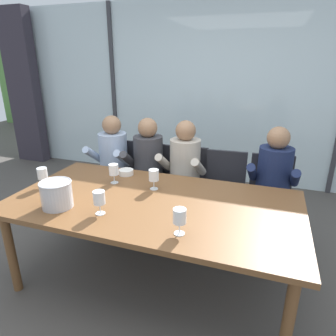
{
  "coord_description": "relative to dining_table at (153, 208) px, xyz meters",
  "views": [
    {
      "loc": [
        0.79,
        -1.93,
        1.78
      ],
      "look_at": [
        0.0,
        0.35,
        0.9
      ],
      "focal_mm": 31.75,
      "sensor_mm": 36.0,
      "label": 1
    }
  ],
  "objects": [
    {
      "name": "wine_glass_spare_empty",
      "position": [
        -0.08,
        0.21,
        0.18
      ],
      "size": [
        0.08,
        0.08,
        0.17
      ],
      "color": "silver",
      "rests_on": "dining_table"
    },
    {
      "name": "person_pale_blue_shirt",
      "position": [
        -0.87,
        0.85,
        0.01
      ],
      "size": [
        0.46,
        0.61,
        1.21
      ],
      "rotation": [
        0.0,
        0.0,
        -0.01
      ],
      "color": "#9EB2D1",
      "rests_on": "ground"
    },
    {
      "name": "chair_center",
      "position": [
        -0.01,
        0.99,
        -0.17
      ],
      "size": [
        0.47,
        0.47,
        0.89
      ],
      "rotation": [
        0.0,
        0.0,
        0.06
      ],
      "color": "#232328",
      "rests_on": "ground"
    },
    {
      "name": "wine_glass_center_pour",
      "position": [
        -0.99,
        -0.06,
        0.19
      ],
      "size": [
        0.08,
        0.08,
        0.17
      ],
      "color": "silver",
      "rests_on": "dining_table"
    },
    {
      "name": "tasting_bowl",
      "position": [
        -0.45,
        0.43,
        0.09
      ],
      "size": [
        0.14,
        0.14,
        0.05
      ],
      "primitive_type": "cylinder",
      "color": "silver",
      "rests_on": "dining_table"
    },
    {
      "name": "chair_near_window_right",
      "position": [
        0.87,
        0.99,
        -0.17
      ],
      "size": [
        0.47,
        0.47,
        0.89
      ],
      "rotation": [
        0.0,
        0.0,
        0.07
      ],
      "color": "#232328",
      "rests_on": "ground"
    },
    {
      "name": "person_navy_polo",
      "position": [
        0.88,
        0.85,
        0.01
      ],
      "size": [
        0.48,
        0.63,
        1.21
      ],
      "rotation": [
        0.0,
        0.0,
        -0.07
      ],
      "color": "#192347",
      "rests_on": "ground"
    },
    {
      "name": "ground",
      "position": [
        0.0,
        1.0,
        -0.69
      ],
      "size": [
        14.0,
        14.0,
        0.0
      ],
      "primitive_type": "plane",
      "color": "#4C4742"
    },
    {
      "name": "curtain_heavy_drape",
      "position": [
        -3.37,
        2.31,
        0.61
      ],
      "size": [
        0.56,
        0.2,
        2.6
      ],
      "primitive_type": "cube",
      "color": "#332D38",
      "rests_on": "ground"
    },
    {
      "name": "window_mullion_left",
      "position": [
        -1.67,
        2.47,
        0.61
      ],
      "size": [
        0.06,
        0.06,
        2.6
      ],
      "primitive_type": "cube",
      "color": "#38383D",
      "rests_on": "ground"
    },
    {
      "name": "chair_near_curtain",
      "position": [
        -0.86,
        1.0,
        -0.17
      ],
      "size": [
        0.45,
        0.45,
        0.89
      ],
      "rotation": [
        0.0,
        0.0,
        0.03
      ],
      "color": "#232328",
      "rests_on": "ground"
    },
    {
      "name": "chair_right_of_center",
      "position": [
        0.41,
        0.97,
        -0.17
      ],
      "size": [
        0.46,
        0.46,
        0.89
      ],
      "rotation": [
        0.0,
        0.0,
        0.06
      ],
      "color": "#232328",
      "rests_on": "ground"
    },
    {
      "name": "window_glass_panel",
      "position": [
        0.0,
        2.49,
        0.61
      ],
      "size": [
        7.44,
        0.03,
        2.6
      ],
      "primitive_type": "cube",
      "color": "silver",
      "rests_on": "ground"
    },
    {
      "name": "ice_bucket_primary",
      "position": [
        -0.63,
        -0.33,
        0.17
      ],
      "size": [
        0.23,
        0.23,
        0.2
      ],
      "color": "#B7B7BC",
      "rests_on": "dining_table"
    },
    {
      "name": "person_beige_jumper",
      "position": [
        -0.02,
        0.85,
        0.01
      ],
      "size": [
        0.48,
        0.63,
        1.21
      ],
      "rotation": [
        0.0,
        0.0,
        -0.07
      ],
      "color": "#B7AD9E",
      "rests_on": "ground"
    },
    {
      "name": "wine_glass_by_left_taster",
      "position": [
        -0.28,
        -0.32,
        0.18
      ],
      "size": [
        0.08,
        0.08,
        0.17
      ],
      "color": "silver",
      "rests_on": "dining_table"
    },
    {
      "name": "wine_glass_near_bucket",
      "position": [
        -0.46,
        0.22,
        0.19
      ],
      "size": [
        0.08,
        0.08,
        0.17
      ],
      "color": "silver",
      "rests_on": "dining_table"
    },
    {
      "name": "dining_table",
      "position": [
        0.0,
        0.0,
        0.0
      ],
      "size": [
        2.24,
        1.16,
        0.75
      ],
      "color": "brown",
      "rests_on": "ground"
    },
    {
      "name": "chair_left_of_center",
      "position": [
        -0.41,
        0.99,
        -0.17
      ],
      "size": [
        0.47,
        0.47,
        0.89
      ],
      "rotation": [
        0.0,
        0.0,
        -0.07
      ],
      "color": "#232328",
      "rests_on": "ground"
    },
    {
      "name": "person_charcoal_jacket",
      "position": [
        -0.42,
        0.85,
        0.01
      ],
      "size": [
        0.49,
        0.63,
        1.21
      ],
      "rotation": [
        0.0,
        0.0,
        0.1
      ],
      "color": "#38383D",
      "rests_on": "ground"
    },
    {
      "name": "hillside_vineyard",
      "position": [
        0.0,
        6.06,
        0.37
      ],
      "size": [
        13.44,
        2.4,
        2.11
      ],
      "primitive_type": "cube",
      "color": "#568942",
      "rests_on": "ground"
    },
    {
      "name": "wine_glass_by_right_taster",
      "position": [
        0.33,
        -0.38,
        0.18
      ],
      "size": [
        0.08,
        0.08,
        0.17
      ],
      "color": "silver",
      "rests_on": "dining_table"
    }
  ]
}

